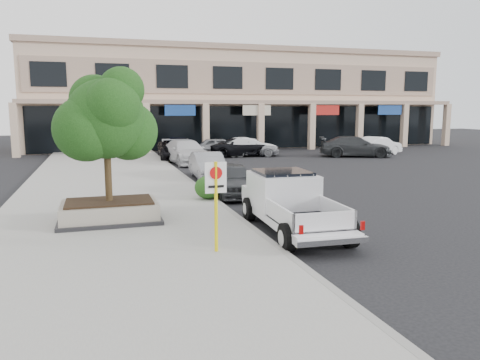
% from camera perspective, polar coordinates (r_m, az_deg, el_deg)
% --- Properties ---
extents(ground, '(120.00, 120.00, 0.00)m').
position_cam_1_polar(ground, '(14.30, 8.50, -6.62)').
color(ground, black).
rests_on(ground, ground).
extents(sidewalk, '(8.00, 52.00, 0.15)m').
position_cam_1_polar(sidewalk, '(18.79, -15.19, -2.89)').
color(sidewalk, gray).
rests_on(sidewalk, ground).
extents(curb, '(0.20, 52.00, 0.15)m').
position_cam_1_polar(curb, '(19.30, -3.39, -2.29)').
color(curb, gray).
rests_on(curb, ground).
extents(strip_mall, '(40.55, 12.43, 9.50)m').
position_cam_1_polar(strip_mall, '(48.43, -0.22, 9.90)').
color(strip_mall, '#CDB190').
rests_on(strip_mall, ground).
extents(planter, '(3.20, 2.20, 0.68)m').
position_cam_1_polar(planter, '(15.70, -15.60, -3.68)').
color(planter, black).
rests_on(planter, sidewalk).
extents(planter_tree, '(2.90, 2.55, 4.00)m').
position_cam_1_polar(planter_tree, '(15.51, -15.56, 7.13)').
color(planter_tree, black).
rests_on(planter_tree, planter).
extents(no_parking_sign, '(0.55, 0.09, 2.30)m').
position_cam_1_polar(no_parking_sign, '(11.74, -2.95, -1.73)').
color(no_parking_sign, yellow).
rests_on(no_parking_sign, sidewalk).
extents(hedge, '(1.10, 0.99, 0.93)m').
position_cam_1_polar(hedge, '(18.83, -3.90, -0.90)').
color(hedge, '#1C3F12').
rests_on(hedge, sidewalk).
extents(pickup_truck, '(2.34, 5.74, 1.78)m').
position_cam_1_polar(pickup_truck, '(14.33, 6.56, -2.88)').
color(pickup_truck, white).
rests_on(pickup_truck, ground).
extents(curb_car_a, '(2.14, 4.36, 1.43)m').
position_cam_1_polar(curb_car_a, '(20.21, -0.85, 0.07)').
color(curb_car_a, '#303236').
rests_on(curb_car_a, ground).
extents(curb_car_b, '(1.69, 4.38, 1.42)m').
position_cam_1_polar(curb_car_b, '(25.08, -3.90, 1.73)').
color(curb_car_b, gray).
rests_on(curb_car_b, ground).
extents(curb_car_c, '(2.96, 5.80, 1.61)m').
position_cam_1_polar(curb_car_c, '(32.34, -6.59, 3.44)').
color(curb_car_c, silver).
rests_on(curb_car_c, ground).
extents(curb_car_d, '(3.11, 6.00, 1.62)m').
position_cam_1_polar(curb_car_d, '(35.08, -7.63, 3.83)').
color(curb_car_d, black).
rests_on(curb_car_d, ground).
extents(lot_car_a, '(4.72, 2.68, 1.51)m').
position_cam_1_polar(lot_car_a, '(36.66, -2.35, 4.03)').
color(lot_car_a, gray).
rests_on(lot_car_a, ground).
extents(lot_car_b, '(4.59, 1.86, 1.48)m').
position_cam_1_polar(lot_car_b, '(37.11, 1.01, 4.07)').
color(lot_car_b, silver).
rests_on(lot_car_b, ground).
extents(lot_car_c, '(5.96, 4.09, 1.60)m').
position_cam_1_polar(lot_car_c, '(37.78, 13.88, 3.99)').
color(lot_car_c, '#2C2E31').
rests_on(lot_car_c, ground).
extents(lot_car_d, '(5.21, 2.53, 1.43)m').
position_cam_1_polar(lot_car_d, '(36.98, 0.01, 4.01)').
color(lot_car_d, black).
rests_on(lot_car_d, ground).
extents(lot_car_e, '(4.85, 3.52, 1.54)m').
position_cam_1_polar(lot_car_e, '(37.28, 1.31, 4.13)').
color(lot_car_e, '#9D9FA5').
rests_on(lot_car_e, ground).
extents(lot_car_f, '(4.80, 3.03, 1.49)m').
position_cam_1_polar(lot_car_f, '(39.66, 16.44, 4.02)').
color(lot_car_f, white).
rests_on(lot_car_f, ground).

